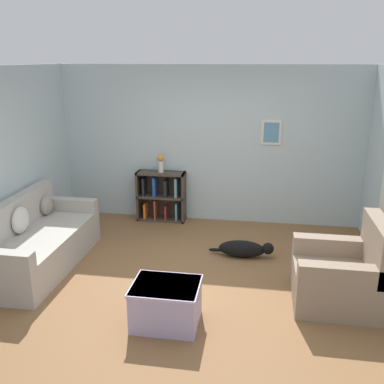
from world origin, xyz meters
The scene contains 8 objects.
ground_plane centered at (0.00, 0.00, 0.00)m, with size 14.00×14.00×0.00m, color brown.
wall_back centered at (0.00, 2.25, 1.30)m, with size 5.60×0.13×2.60m.
couch centered at (-2.06, 0.08, 0.33)m, with size 0.88×2.03×0.91m.
bookshelf centered at (-0.80, 2.06, 0.43)m, with size 0.82×0.28×0.85m.
recliner_chair centered at (1.84, -0.20, 0.34)m, with size 0.97×0.92×1.01m.
coffee_table centered at (-0.06, -0.93, 0.24)m, with size 0.70×0.56×0.45m.
dog centered at (0.68, 0.79, 0.13)m, with size 0.92×0.22×0.25m.
vase centered at (-0.79, 2.04, 1.03)m, with size 0.12×0.12×0.30m.
Camera 1 is at (0.83, -4.75, 2.68)m, focal length 40.00 mm.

